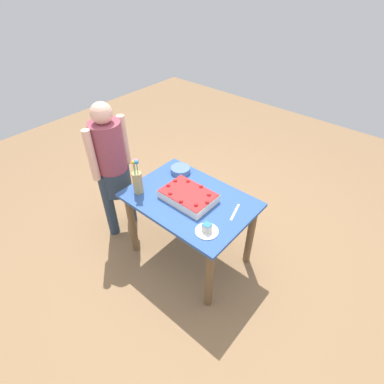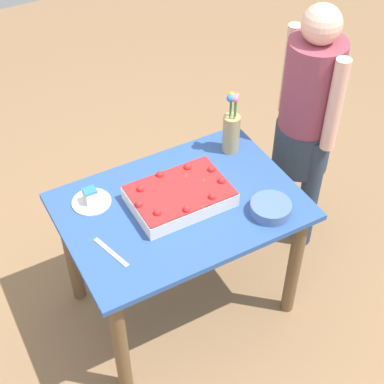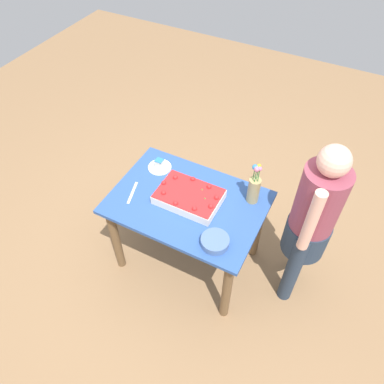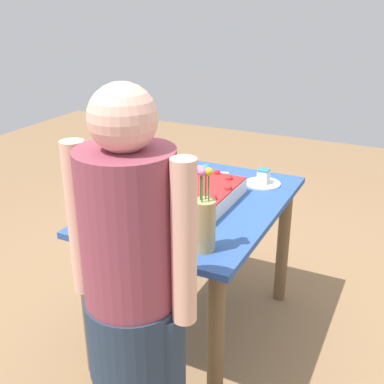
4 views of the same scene
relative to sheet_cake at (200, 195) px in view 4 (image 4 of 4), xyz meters
name	(u,v)px [view 4 (image 4 of 4)]	position (x,y,z in m)	size (l,w,h in m)	color
ground_plane	(197,329)	(0.01, 0.02, -0.81)	(8.00, 8.00, 0.00)	#916D49
dining_table	(197,229)	(0.01, 0.02, -0.19)	(1.13, 0.79, 0.77)	#2F549A
sheet_cake	(200,195)	(0.00, 0.00, 0.00)	(0.46, 0.32, 0.10)	white
serving_plate_with_slice	(263,180)	(0.37, -0.20, -0.02)	(0.19, 0.19, 0.08)	white
cake_knife	(210,172)	(0.41, 0.13, -0.04)	(0.22, 0.02, 0.00)	silver
flower_vase	(204,220)	(-0.41, -0.22, 0.09)	(0.09, 0.09, 0.35)	tan
fruit_bowl	(114,213)	(-0.33, 0.27, -0.01)	(0.19, 0.19, 0.06)	#4F6DA1
person_standing	(132,283)	(-0.86, -0.17, 0.05)	(0.31, 0.45, 1.49)	#29384C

